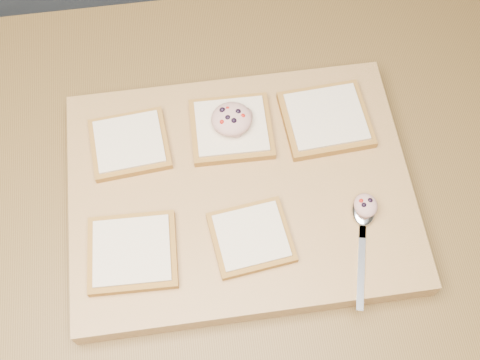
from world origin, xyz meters
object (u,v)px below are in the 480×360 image
at_px(cutting_board, 240,191).
at_px(bread_far_center, 231,128).
at_px(spoon, 363,218).
at_px(tuna_salad_dollop, 232,119).

distance_m(cutting_board, bread_far_center, 0.10).
relative_size(bread_far_center, spoon, 0.73).
bearing_deg(tuna_salad_dollop, bread_far_center, -112.64).
height_order(bread_far_center, spoon, bread_far_center).
bearing_deg(bread_far_center, cutting_board, -89.71).
relative_size(tuna_salad_dollop, spoon, 0.36).
xyz_separation_m(bread_far_center, tuna_salad_dollop, (0.00, 0.00, 0.02)).
relative_size(cutting_board, tuna_salad_dollop, 8.12).
bearing_deg(bread_far_center, tuna_salad_dollop, 67.36).
height_order(cutting_board, bread_far_center, bread_far_center).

